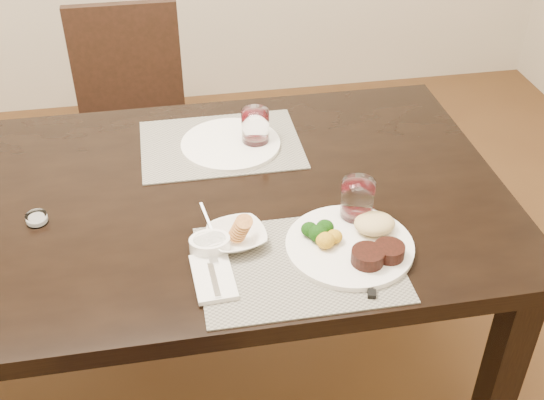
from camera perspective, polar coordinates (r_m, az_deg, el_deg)
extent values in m
plane|color=#4C2F18|center=(2.32, -9.77, -15.24)|extent=(4.50, 4.50, 0.00)
cube|color=black|center=(1.81, -12.07, -0.76)|extent=(2.00, 1.00, 0.05)
cube|color=black|center=(1.95, 18.50, -14.09)|extent=(0.08, 0.08, 0.70)
cube|color=black|center=(2.50, 10.40, 0.32)|extent=(0.08, 0.08, 0.70)
cube|color=black|center=(2.69, -11.42, 4.96)|extent=(0.42, 0.42, 0.04)
cube|color=black|center=(2.68, -14.62, -1.56)|extent=(0.04, 0.04, 0.41)
cube|color=black|center=(2.66, -6.93, -0.76)|extent=(0.04, 0.04, 0.41)
cube|color=black|center=(2.97, -14.42, 2.64)|extent=(0.04, 0.04, 0.41)
cube|color=black|center=(2.96, -7.49, 3.38)|extent=(0.04, 0.04, 0.41)
cube|color=black|center=(2.74, -12.09, 11.36)|extent=(0.42, 0.04, 0.45)
cube|color=gray|center=(1.57, 2.30, -5.35)|extent=(0.46, 0.34, 0.00)
cube|color=gray|center=(2.00, -4.30, 4.66)|extent=(0.46, 0.34, 0.00)
cylinder|color=white|center=(1.62, 6.50, -3.81)|extent=(0.30, 0.30, 0.01)
cylinder|color=black|center=(1.56, 8.02, -4.70)|extent=(0.08, 0.08, 0.03)
cylinder|color=black|center=(1.58, 9.77, -4.23)|extent=(0.07, 0.07, 0.03)
ellipsoid|color=tan|center=(1.64, 8.57, -1.96)|extent=(0.10, 0.08, 0.04)
ellipsoid|color=#113D0B|center=(1.60, 3.89, -2.79)|extent=(0.05, 0.05, 0.04)
ellipsoid|color=gold|center=(1.59, 4.50, -3.38)|extent=(0.05, 0.05, 0.04)
cube|color=white|center=(1.53, -4.94, -6.42)|extent=(0.10, 0.16, 0.01)
cube|color=white|center=(1.51, -4.88, -6.67)|extent=(0.02, 0.11, 0.00)
cube|color=white|center=(1.57, -4.97, -4.84)|extent=(0.02, 0.04, 0.00)
cube|color=white|center=(1.60, 7.23, -4.52)|extent=(0.05, 0.13, 0.00)
cube|color=black|center=(1.53, 8.32, -6.89)|extent=(0.04, 0.09, 0.01)
imported|color=white|center=(1.62, -2.96, -3.10)|extent=(0.16, 0.16, 0.03)
cylinder|color=#C7823E|center=(1.60, -2.99, -2.46)|extent=(0.04, 0.05, 0.04)
cylinder|color=white|center=(1.59, -5.22, -3.76)|extent=(0.10, 0.10, 0.04)
cylinder|color=#0C330B|center=(1.59, -5.24, -3.42)|extent=(0.08, 0.08, 0.01)
cube|color=white|center=(1.62, -5.52, -1.40)|extent=(0.01, 0.06, 0.05)
cylinder|color=white|center=(1.67, 7.14, -0.07)|extent=(0.08, 0.08, 0.11)
cylinder|color=#320408|center=(1.70, 7.04, -1.22)|extent=(0.07, 0.07, 0.03)
cylinder|color=white|center=(1.98, -3.48, 4.69)|extent=(0.29, 0.29, 0.01)
cylinder|color=white|center=(1.96, -1.40, 6.08)|extent=(0.08, 0.08, 0.11)
cylinder|color=#320408|center=(1.98, -1.39, 5.05)|extent=(0.07, 0.07, 0.03)
cylinder|color=white|center=(1.78, -19.08, -1.48)|extent=(0.05, 0.05, 0.02)
cylinder|color=silver|center=(1.78, -19.05, -1.62)|extent=(0.04, 0.04, 0.01)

